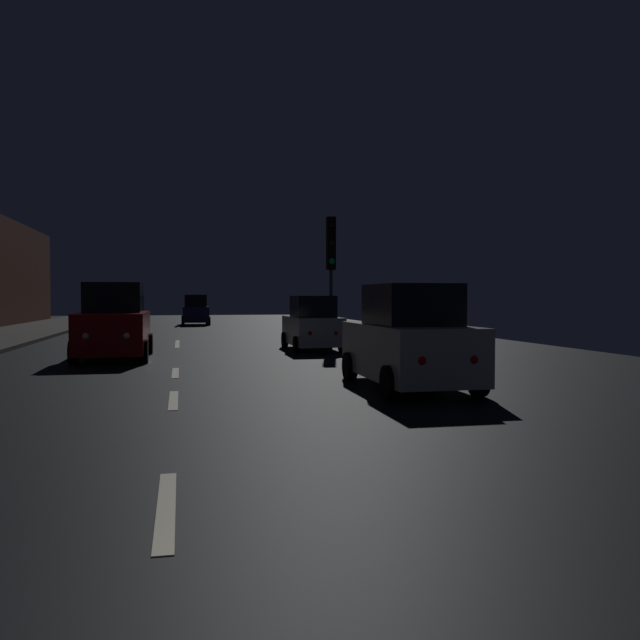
% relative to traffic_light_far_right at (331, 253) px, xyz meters
% --- Properties ---
extents(ground, '(27.87, 84.00, 0.02)m').
position_rel_traffic_light_far_right_xyz_m(ground, '(-5.43, 4.24, -3.42)').
color(ground, black).
extents(lane_centerline, '(0.16, 37.86, 0.01)m').
position_rel_traffic_light_far_right_xyz_m(lane_centerline, '(-5.43, -1.71, -3.40)').
color(lane_centerline, beige).
rests_on(lane_centerline, ground).
extents(traffic_light_far_right, '(0.32, 0.47, 4.71)m').
position_rel_traffic_light_far_right_xyz_m(traffic_light_far_right, '(0.00, 0.00, 0.00)').
color(traffic_light_far_right, '#38383A').
rests_on(traffic_light_far_right, ground).
extents(car_approaching_headlights, '(2.08, 4.50, 2.26)m').
position_rel_traffic_light_far_right_xyz_m(car_approaching_headlights, '(-7.23, -2.65, -2.37)').
color(car_approaching_headlights, maroon).
rests_on(car_approaching_headlights, ground).
extents(car_parked_right_near, '(1.92, 4.15, 2.09)m').
position_rel_traffic_light_far_right_xyz_m(car_parked_right_near, '(-0.80, -10.49, -2.45)').
color(car_parked_right_near, silver).
rests_on(car_parked_right_near, ground).
extents(car_parked_right_far, '(1.73, 3.74, 1.88)m').
position_rel_traffic_light_far_right_xyz_m(car_parked_right_far, '(-0.80, -0.55, -2.55)').
color(car_parked_right_far, '#A5A8AD').
rests_on(car_parked_right_far, ground).
extents(car_distant_taillights, '(1.84, 3.99, 2.01)m').
position_rel_traffic_light_far_right_xyz_m(car_distant_taillights, '(-4.33, 21.58, -2.49)').
color(car_distant_taillights, '#141E51').
rests_on(car_distant_taillights, ground).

